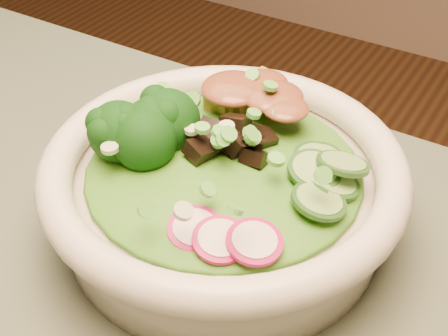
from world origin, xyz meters
The scene contains 9 objects.
salad_bowl centered at (0.18, 0.19, 0.79)m, with size 0.29×0.29×0.08m.
lettuce_bed centered at (0.18, 0.19, 0.81)m, with size 0.22×0.22×0.03m, color #216A16.
broccoli_florets centered at (0.11, 0.17, 0.83)m, with size 0.09×0.07×0.05m, color black, non-canonical shape.
radish_slices centered at (0.20, 0.12, 0.82)m, with size 0.12×0.04×0.02m, color #A20C4C, non-canonical shape.
cucumber_slices centered at (0.25, 0.21, 0.83)m, with size 0.07×0.07×0.04m, color #96C86F, non-canonical shape.
mushroom_heap centered at (0.17, 0.20, 0.83)m, with size 0.07×0.07×0.04m, color black, non-canonical shape.
tofu_cubes centered at (0.16, 0.26, 0.83)m, with size 0.10×0.06×0.04m, color olive, non-canonical shape.
peanut_sauce centered at (0.16, 0.26, 0.84)m, with size 0.07×0.06×0.02m, color brown.
scallion_garnish centered at (0.18, 0.19, 0.84)m, with size 0.20×0.20×0.03m, color #5ABB42, non-canonical shape.
Camera 1 is at (0.37, -0.13, 1.12)m, focal length 50.00 mm.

